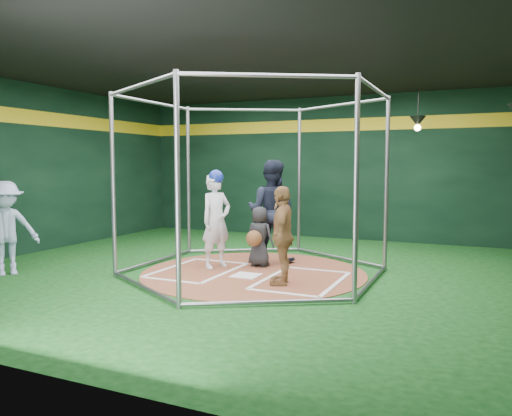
% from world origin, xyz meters
% --- Properties ---
extents(room_shell, '(10.10, 9.10, 3.53)m').
position_xyz_m(room_shell, '(0.00, 0.01, 1.75)').
color(room_shell, '#0D3910').
rests_on(room_shell, ground).
extents(clay_disc, '(3.80, 3.80, 0.01)m').
position_xyz_m(clay_disc, '(0.00, 0.00, 0.01)').
color(clay_disc, brown).
rests_on(clay_disc, ground).
extents(home_plate, '(0.43, 0.43, 0.01)m').
position_xyz_m(home_plate, '(0.00, -0.30, 0.02)').
color(home_plate, white).
rests_on(home_plate, clay_disc).
extents(batter_box_left, '(1.17, 1.77, 0.01)m').
position_xyz_m(batter_box_left, '(-0.95, -0.25, 0.02)').
color(batter_box_left, white).
rests_on(batter_box_left, clay_disc).
extents(batter_box_right, '(1.17, 1.77, 0.01)m').
position_xyz_m(batter_box_right, '(0.95, -0.25, 0.02)').
color(batter_box_right, white).
rests_on(batter_box_right, clay_disc).
extents(batting_cage, '(4.05, 4.67, 3.00)m').
position_xyz_m(batting_cage, '(-0.00, -0.00, 1.50)').
color(batting_cage, gray).
rests_on(batting_cage, ground).
extents(pendant_lamp_near, '(0.34, 0.34, 0.90)m').
position_xyz_m(pendant_lamp_near, '(2.20, 3.60, 2.74)').
color(pendant_lamp_near, black).
rests_on(pendant_lamp_near, room_shell).
extents(batter_figure, '(0.61, 0.71, 1.73)m').
position_xyz_m(batter_figure, '(-0.77, 0.10, 0.88)').
color(batter_figure, silver).
rests_on(batter_figure, clay_disc).
extents(visitor_leopard, '(0.59, 0.95, 1.50)m').
position_xyz_m(visitor_leopard, '(0.74, -0.57, 0.76)').
color(visitor_leopard, tan).
rests_on(visitor_leopard, clay_disc).
extents(catcher_figure, '(0.56, 0.58, 1.08)m').
position_xyz_m(catcher_figure, '(-0.11, 0.49, 0.55)').
color(catcher_figure, black).
rests_on(catcher_figure, clay_disc).
extents(umpire, '(1.01, 0.83, 1.91)m').
position_xyz_m(umpire, '(-0.09, 1.00, 0.97)').
color(umpire, black).
rests_on(umpire, clay_disc).
extents(bystander_blue, '(1.07, 1.16, 1.57)m').
position_xyz_m(bystander_blue, '(-3.69, -1.81, 0.78)').
color(bystander_blue, '#99AACB').
rests_on(bystander_blue, ground).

